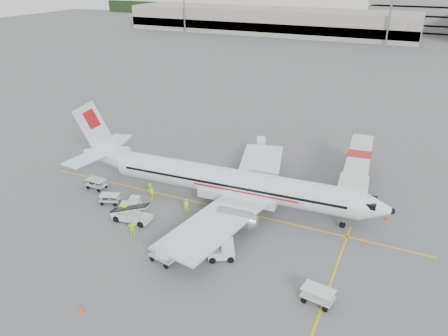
{
  "coord_description": "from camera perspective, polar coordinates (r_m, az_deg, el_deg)",
  "views": [
    {
      "loc": [
        17.92,
        -37.1,
        23.82
      ],
      "look_at": [
        0.0,
        2.0,
        3.8
      ],
      "focal_mm": 35.0,
      "sensor_mm": 36.0,
      "label": 1
    }
  ],
  "objects": [
    {
      "name": "cone_stbd",
      "position": [
        36.22,
        -18.16,
        -17.07
      ],
      "size": [
        0.36,
        0.36,
        0.59
      ],
      "primitive_type": "cone",
      "color": "#FB4B11",
      "rests_on": "ground"
    },
    {
      "name": "mast_west",
      "position": [
        178.75,
        -5.25,
        20.75
      ],
      "size": [
        3.2,
        1.2,
        22.0
      ],
      "primitive_type": null,
      "color": "slate",
      "rests_on": "ground"
    },
    {
      "name": "stripe_lead",
      "position": [
        47.59,
        -1.01,
        -5.07
      ],
      "size": [
        44.0,
        0.2,
        0.01
      ],
      "primitive_type": "cube",
      "color": "yellow",
      "rests_on": "ground"
    },
    {
      "name": "tug_fore",
      "position": [
        39.34,
        -0.37,
        -10.65
      ],
      "size": [
        2.72,
        2.3,
        1.82
      ],
      "primitive_type": null,
      "rotation": [
        0.0,
        0.0,
        0.49
      ],
      "color": "silver",
      "rests_on": "ground"
    },
    {
      "name": "tug_mid",
      "position": [
        41.07,
        -4.44,
        -9.17
      ],
      "size": [
        2.45,
        1.99,
        1.65
      ],
      "primitive_type": null,
      "rotation": [
        0.0,
        0.0,
        -0.43
      ],
      "color": "silver",
      "rests_on": "ground"
    },
    {
      "name": "belt_loader",
      "position": [
        45.36,
        -12.0,
        -5.24
      ],
      "size": [
        5.36,
        2.31,
        2.84
      ],
      "primitive_type": null,
      "rotation": [
        0.0,
        0.0,
        0.07
      ],
      "color": "silver",
      "rests_on": "ground"
    },
    {
      "name": "ground",
      "position": [
        47.59,
        -1.01,
        -5.08
      ],
      "size": [
        360.0,
        360.0,
        0.0
      ],
      "primitive_type": "plane",
      "color": "#56595B"
    },
    {
      "name": "stripe_cross",
      "position": [
        37.81,
        13.55,
        -14.92
      ],
      "size": [
        0.2,
        20.0,
        0.01
      ],
      "primitive_type": "cube",
      "color": "yellow",
      "rests_on": "ground"
    },
    {
      "name": "crew_c",
      "position": [
        46.28,
        -12.77,
        -5.53
      ],
      "size": [
        0.77,
        1.14,
        1.64
      ],
      "primitive_type": "imported",
      "rotation": [
        0.0,
        0.0,
        1.73
      ],
      "color": "#AEE220",
      "rests_on": "ground"
    },
    {
      "name": "cart_empty_b",
      "position": [
        35.85,
        12.15,
        -16.0
      ],
      "size": [
        2.66,
        1.81,
        1.29
      ],
      "primitive_type": null,
      "rotation": [
        0.0,
        0.0,
        -0.15
      ],
      "color": "silver",
      "rests_on": "ground"
    },
    {
      "name": "cart_empty_a",
      "position": [
        39.5,
        -7.87,
        -11.23
      ],
      "size": [
        2.74,
        1.97,
        1.29
      ],
      "primitive_type": null,
      "rotation": [
        0.0,
        0.0,
        -0.22
      ],
      "color": "silver",
      "rests_on": "ground"
    },
    {
      "name": "cart_loaded_b",
      "position": [
        53.18,
        -16.32,
        -2.01
      ],
      "size": [
        2.4,
        1.5,
        1.22
      ],
      "primitive_type": null,
      "rotation": [
        0.0,
        0.0,
        -0.05
      ],
      "color": "silver",
      "rests_on": "ground"
    },
    {
      "name": "mast_center",
      "position": [
        156.17,
        20.95,
        18.73
      ],
      "size": [
        3.2,
        1.2,
        22.0
      ],
      "primitive_type": null,
      "color": "slate",
      "rests_on": "ground"
    },
    {
      "name": "crew_d",
      "position": [
        43.03,
        -11.87,
        -7.75
      ],
      "size": [
        1.2,
        0.95,
        1.91
      ],
      "primitive_type": "imported",
      "rotation": [
        0.0,
        0.0,
        3.64
      ],
      "color": "#AEE220",
      "rests_on": "ground"
    },
    {
      "name": "cone_nose",
      "position": [
        48.19,
        20.54,
        -6.05
      ],
      "size": [
        0.34,
        0.34,
        0.56
      ],
      "primitive_type": "cone",
      "color": "#FB4B11",
      "rests_on": "ground"
    },
    {
      "name": "terminal_west",
      "position": [
        177.91,
        5.77,
        18.6
      ],
      "size": [
        110.0,
        22.0,
        9.0
      ],
      "primitive_type": null,
      "color": "gray",
      "rests_on": "ground"
    },
    {
      "name": "aircraft",
      "position": [
        45.63,
        1.04,
        0.37
      ],
      "size": [
        36.34,
        29.11,
        9.68
      ],
      "primitive_type": null,
      "rotation": [
        0.0,
        0.0,
        0.05
      ],
      "color": "white",
      "rests_on": "ground"
    },
    {
      "name": "crew_a",
      "position": [
        46.23,
        -4.94,
        -4.97
      ],
      "size": [
        0.68,
        0.52,
        1.66
      ],
      "primitive_type": "imported",
      "rotation": [
        0.0,
        0.0,
        0.23
      ],
      "color": "#AEE220",
      "rests_on": "ground"
    },
    {
      "name": "cone_port",
      "position": [
        62.55,
        8.47,
        2.55
      ],
      "size": [
        0.32,
        0.32,
        0.53
      ],
      "primitive_type": "cone",
      "color": "#FB4B11",
      "rests_on": "ground"
    },
    {
      "name": "tug_aft",
      "position": [
        47.47,
        -12.11,
        -4.62
      ],
      "size": [
        2.4,
        1.78,
        1.66
      ],
      "primitive_type": null,
      "rotation": [
        0.0,
        0.0,
        0.29
      ],
      "color": "silver",
      "rests_on": "ground"
    },
    {
      "name": "cart_loaded_a",
      "position": [
        49.56,
        -14.67,
        -3.94
      ],
      "size": [
        2.39,
        1.83,
        1.1
      ],
      "primitive_type": null,
      "rotation": [
        0.0,
        0.0,
        0.31
      ],
      "color": "silver",
      "rests_on": "ground"
    },
    {
      "name": "crew_b",
      "position": [
        49.33,
        -9.61,
        -3.03
      ],
      "size": [
        1.07,
        1.16,
        1.92
      ],
      "primitive_type": "imported",
      "rotation": [
        0.0,
        0.0,
        -1.1
      ],
      "color": "#AEE220",
      "rests_on": "ground"
    },
    {
      "name": "jet_bridge",
      "position": [
        52.34,
        16.98,
        -0.5
      ],
      "size": [
        4.66,
        17.6,
        4.57
      ],
      "primitive_type": null,
      "rotation": [
        0.0,
        0.0,
        0.08
      ],
      "color": "silver",
      "rests_on": "ground"
    },
    {
      "name": "treeline",
      "position": [
        213.88,
        20.74,
        17.87
      ],
      "size": [
        300.0,
        3.0,
        6.0
      ],
      "primitive_type": null,
      "color": "black",
      "rests_on": "ground"
    }
  ]
}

